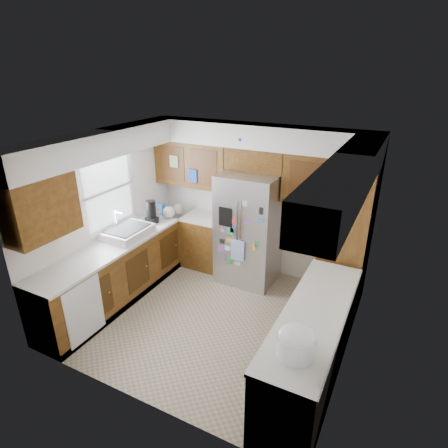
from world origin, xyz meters
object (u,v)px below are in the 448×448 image
(pantry, at_px, (346,239))
(paper_towel, at_px, (301,340))
(fridge, at_px, (249,229))
(rice_cooker, at_px, (296,341))

(pantry, relative_size, paper_towel, 7.98)
(pantry, xyz_separation_m, paper_towel, (0.03, -2.28, -0.02))
(fridge, height_order, rice_cooker, fridge)
(pantry, bearing_deg, paper_towel, -89.31)
(pantry, height_order, fridge, pantry)
(fridge, height_order, paper_towel, fridge)
(pantry, xyz_separation_m, fridge, (-1.50, 0.05, -0.17))
(fridge, distance_m, rice_cooker, 2.83)
(pantry, height_order, paper_towel, pantry)
(pantry, distance_m, fridge, 1.51)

